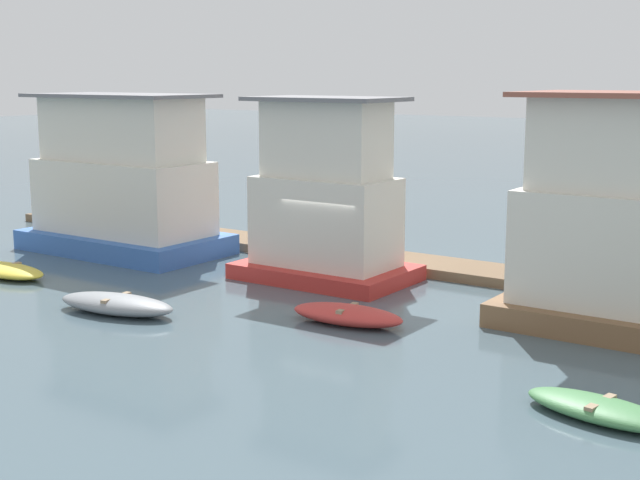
% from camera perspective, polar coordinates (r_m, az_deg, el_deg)
% --- Properties ---
extents(ground_plane, '(200.00, 200.00, 0.00)m').
position_cam_1_polar(ground_plane, '(26.36, 1.24, -2.67)').
color(ground_plane, '#475B66').
extents(dock_walkway, '(33.80, 2.02, 0.30)m').
position_cam_1_polar(dock_walkway, '(28.66, 4.33, -1.31)').
color(dock_walkway, brown).
rests_on(dock_walkway, ground_plane).
extents(houseboat_blue, '(7.07, 3.85, 5.39)m').
position_cam_1_polar(houseboat_blue, '(31.20, -12.52, 3.59)').
color(houseboat_blue, '#3866B7').
rests_on(houseboat_blue, ground_plane).
extents(houseboat_red, '(5.05, 3.26, 5.39)m').
position_cam_1_polar(houseboat_red, '(26.22, 0.36, 2.44)').
color(houseboat_red, red).
rests_on(houseboat_red, ground_plane).
extents(houseboat_brown, '(5.79, 4.08, 5.63)m').
position_cam_1_polar(houseboat_brown, '(22.39, 19.31, 0.97)').
color(houseboat_brown, brown).
rests_on(houseboat_brown, ground_plane).
extents(dinghy_yellow, '(3.31, 1.37, 0.37)m').
position_cam_1_polar(dinghy_yellow, '(28.64, -19.51, -1.83)').
color(dinghy_yellow, yellow).
rests_on(dinghy_yellow, ground_plane).
extents(dinghy_grey, '(3.53, 1.78, 0.49)m').
position_cam_1_polar(dinghy_grey, '(23.41, -12.90, -4.01)').
color(dinghy_grey, gray).
rests_on(dinghy_grey, ground_plane).
extents(dinghy_red, '(3.02, 1.48, 0.48)m').
position_cam_1_polar(dinghy_red, '(21.85, 1.76, -4.80)').
color(dinghy_red, red).
rests_on(dinghy_red, ground_plane).
extents(dinghy_green, '(2.96, 1.56, 0.36)m').
position_cam_1_polar(dinghy_green, '(16.80, 17.50, -10.30)').
color(dinghy_green, '#47844C').
rests_on(dinghy_green, ground_plane).
extents(mooring_post_centre, '(0.22, 0.22, 1.80)m').
position_cam_1_polar(mooring_post_centre, '(31.78, -8.15, 1.16)').
color(mooring_post_centre, brown).
rests_on(mooring_post_centre, ground_plane).
extents(mooring_post_far_left, '(0.26, 0.26, 1.91)m').
position_cam_1_polar(mooring_post_far_left, '(27.69, 2.17, -0.01)').
color(mooring_post_far_left, brown).
rests_on(mooring_post_far_left, ground_plane).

